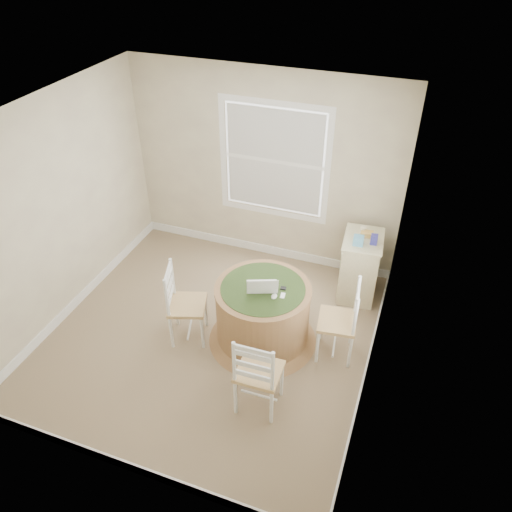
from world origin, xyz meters
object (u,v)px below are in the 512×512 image
at_px(round_table, 263,312).
at_px(laptop, 262,287).
at_px(chair_left, 187,305).
at_px(chair_right, 337,321).
at_px(chair_near, 259,371).
at_px(corner_chest, 359,266).

relative_size(round_table, laptop, 3.00).
relative_size(chair_left, chair_right, 1.00).
height_order(chair_near, chair_right, same).
bearing_deg(round_table, chair_right, -2.34).
height_order(round_table, chair_right, chair_right).
height_order(chair_right, laptop, laptop).
bearing_deg(chair_near, corner_chest, -107.30).
xyz_separation_m(chair_left, chair_right, (1.62, 0.32, 0.00)).
bearing_deg(chair_right, chair_left, -86.40).
xyz_separation_m(chair_right, laptop, (-0.82, -0.09, 0.31)).
distance_m(round_table, chair_near, 0.91).
relative_size(round_table, chair_right, 1.30).
height_order(round_table, laptop, laptop).
bearing_deg(corner_chest, chair_right, -96.78).
xyz_separation_m(chair_left, chair_near, (1.07, -0.63, 0.00)).
height_order(chair_near, corner_chest, chair_near).
xyz_separation_m(round_table, chair_left, (-0.80, -0.24, 0.06)).
bearing_deg(chair_near, round_table, -74.16).
xyz_separation_m(chair_left, laptop, (0.80, 0.22, 0.31)).
height_order(chair_near, laptop, laptop).
bearing_deg(round_table, chair_near, -80.29).
distance_m(chair_left, chair_near, 1.24).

